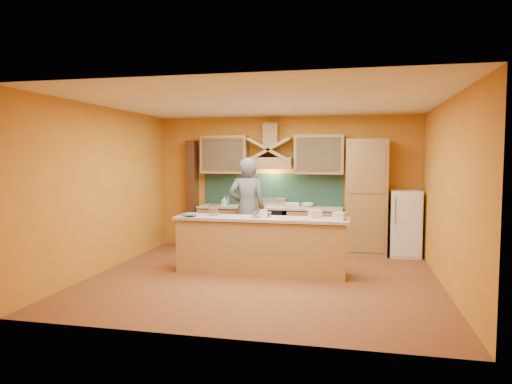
% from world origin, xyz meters
% --- Properties ---
extents(floor, '(5.50, 5.00, 0.01)m').
position_xyz_m(floor, '(0.00, 0.00, 0.00)').
color(floor, brown).
rests_on(floor, ground).
extents(ceiling, '(5.50, 5.00, 0.01)m').
position_xyz_m(ceiling, '(0.00, 0.00, 2.80)').
color(ceiling, white).
rests_on(ceiling, wall_back).
extents(wall_back, '(5.50, 0.02, 2.80)m').
position_xyz_m(wall_back, '(0.00, 2.50, 1.40)').
color(wall_back, orange).
rests_on(wall_back, floor).
extents(wall_front, '(5.50, 0.02, 2.80)m').
position_xyz_m(wall_front, '(0.00, -2.50, 1.40)').
color(wall_front, orange).
rests_on(wall_front, floor).
extents(wall_left, '(0.02, 5.00, 2.80)m').
position_xyz_m(wall_left, '(-2.75, 0.00, 1.40)').
color(wall_left, orange).
rests_on(wall_left, floor).
extents(wall_right, '(0.02, 5.00, 2.80)m').
position_xyz_m(wall_right, '(2.75, 0.00, 1.40)').
color(wall_right, orange).
rests_on(wall_right, floor).
extents(base_cabinet_left, '(1.10, 0.60, 0.86)m').
position_xyz_m(base_cabinet_left, '(-1.25, 2.20, 0.43)').
color(base_cabinet_left, '#9F7A48').
rests_on(base_cabinet_left, floor).
extents(base_cabinet_right, '(1.10, 0.60, 0.86)m').
position_xyz_m(base_cabinet_right, '(0.65, 2.20, 0.43)').
color(base_cabinet_right, '#9F7A48').
rests_on(base_cabinet_right, floor).
extents(counter_top, '(3.00, 0.62, 0.04)m').
position_xyz_m(counter_top, '(-0.30, 2.20, 0.90)').
color(counter_top, '#BEB4A1').
rests_on(counter_top, base_cabinet_left).
extents(stove, '(0.60, 0.58, 0.90)m').
position_xyz_m(stove, '(-0.30, 2.20, 0.45)').
color(stove, black).
rests_on(stove, floor).
extents(backsplash, '(3.00, 0.03, 0.70)m').
position_xyz_m(backsplash, '(-0.30, 2.48, 1.25)').
color(backsplash, '#18362F').
rests_on(backsplash, wall_back).
extents(range_hood, '(0.92, 0.50, 0.24)m').
position_xyz_m(range_hood, '(-0.30, 2.25, 1.82)').
color(range_hood, '#9F7A48').
rests_on(range_hood, wall_back).
extents(hood_chimney, '(0.30, 0.30, 0.50)m').
position_xyz_m(hood_chimney, '(-0.30, 2.35, 2.40)').
color(hood_chimney, '#9F7A48').
rests_on(hood_chimney, wall_back).
extents(upper_cabinet_left, '(1.00, 0.35, 0.80)m').
position_xyz_m(upper_cabinet_left, '(-1.30, 2.33, 2.00)').
color(upper_cabinet_left, '#9F7A48').
rests_on(upper_cabinet_left, wall_back).
extents(upper_cabinet_right, '(1.00, 0.35, 0.80)m').
position_xyz_m(upper_cabinet_right, '(0.70, 2.33, 2.00)').
color(upper_cabinet_right, '#9F7A48').
rests_on(upper_cabinet_right, wall_back).
extents(pantry_column, '(0.80, 0.60, 2.30)m').
position_xyz_m(pantry_column, '(1.65, 2.20, 1.15)').
color(pantry_column, '#9F7A48').
rests_on(pantry_column, floor).
extents(fridge, '(0.58, 0.60, 1.30)m').
position_xyz_m(fridge, '(2.40, 2.20, 0.65)').
color(fridge, white).
rests_on(fridge, floor).
extents(trim_column_left, '(0.20, 0.30, 2.30)m').
position_xyz_m(trim_column_left, '(-2.05, 2.35, 1.15)').
color(trim_column_left, '#472816').
rests_on(trim_column_left, floor).
extents(island_body, '(2.80, 0.55, 0.88)m').
position_xyz_m(island_body, '(-0.10, 0.30, 0.44)').
color(island_body, tan).
rests_on(island_body, floor).
extents(island_top, '(2.90, 0.62, 0.05)m').
position_xyz_m(island_top, '(-0.10, 0.30, 0.92)').
color(island_top, '#BEB4A1').
rests_on(island_top, island_body).
extents(person, '(0.81, 0.65, 1.94)m').
position_xyz_m(person, '(-0.59, 1.36, 0.97)').
color(person, slate).
rests_on(person, floor).
extents(pot_large, '(0.27, 0.27, 0.17)m').
position_xyz_m(pot_large, '(-0.47, 2.06, 0.99)').
color(pot_large, '#B7B6BE').
rests_on(pot_large, stove).
extents(pot_small, '(0.27, 0.27, 0.15)m').
position_xyz_m(pot_small, '(-0.08, 2.37, 0.98)').
color(pot_small, silver).
rests_on(pot_small, stove).
extents(soap_bottle_a, '(0.10, 0.10, 0.20)m').
position_xyz_m(soap_bottle_a, '(-1.27, 2.17, 1.02)').
color(soap_bottle_a, silver).
rests_on(soap_bottle_a, counter_top).
extents(soap_bottle_b, '(0.11, 0.11, 0.23)m').
position_xyz_m(soap_bottle_b, '(-1.22, 2.22, 1.04)').
color(soap_bottle_b, '#365395').
rests_on(soap_bottle_b, counter_top).
extents(bowl_back, '(0.27, 0.27, 0.08)m').
position_xyz_m(bowl_back, '(0.47, 2.33, 0.96)').
color(bowl_back, silver).
rests_on(bowl_back, counter_top).
extents(dish_rack, '(0.32, 0.27, 0.10)m').
position_xyz_m(dish_rack, '(0.18, 2.01, 0.97)').
color(dish_rack, white).
rests_on(dish_rack, counter_top).
extents(book_lower, '(0.23, 0.30, 0.03)m').
position_xyz_m(book_lower, '(-1.48, 0.37, 0.96)').
color(book_lower, '#B76041').
rests_on(book_lower, island_top).
extents(book_upper, '(0.23, 0.30, 0.02)m').
position_xyz_m(book_upper, '(-1.39, 0.19, 0.98)').
color(book_upper, teal).
rests_on(book_upper, island_top).
extents(jar_large, '(0.20, 0.20, 0.17)m').
position_xyz_m(jar_large, '(-0.96, 0.41, 1.03)').
color(jar_large, silver).
rests_on(jar_large, island_top).
extents(jar_small, '(0.14, 0.14, 0.13)m').
position_xyz_m(jar_small, '(-0.16, 0.23, 1.01)').
color(jar_small, silver).
rests_on(jar_small, island_top).
extents(kitchen_scale, '(0.17, 0.17, 0.11)m').
position_xyz_m(kitchen_scale, '(-0.07, 0.35, 1.00)').
color(kitchen_scale, white).
rests_on(kitchen_scale, island_top).
extents(mixing_bowl, '(0.29, 0.29, 0.07)m').
position_xyz_m(mixing_bowl, '(-0.08, 0.43, 0.98)').
color(mixing_bowl, silver).
rests_on(mixing_bowl, island_top).
extents(cloth, '(0.23, 0.17, 0.01)m').
position_xyz_m(cloth, '(0.57, 0.16, 0.95)').
color(cloth, '#C4ACA2').
rests_on(cloth, island_top).
extents(grocery_bag_a, '(0.24, 0.23, 0.12)m').
position_xyz_m(grocery_bag_a, '(0.78, 0.47, 1.01)').
color(grocery_bag_a, beige).
rests_on(grocery_bag_a, island_top).
extents(grocery_bag_b, '(0.25, 0.23, 0.12)m').
position_xyz_m(grocery_bag_b, '(1.20, 0.27, 1.01)').
color(grocery_bag_b, beige).
rests_on(grocery_bag_b, island_top).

